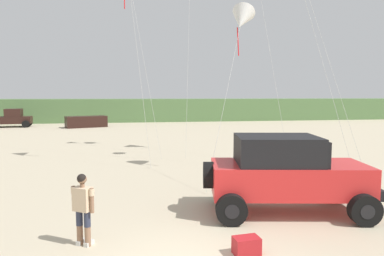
# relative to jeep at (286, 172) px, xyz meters

# --- Properties ---
(dune_ridge) EXTENTS (90.00, 7.81, 2.95)m
(dune_ridge) POSITION_rel_jeep_xyz_m (-7.68, 38.72, 0.27)
(dune_ridge) COLOR #567A47
(dune_ridge) RESTS_ON ground_plane
(jeep) EXTENTS (5.00, 3.06, 2.26)m
(jeep) POSITION_rel_jeep_xyz_m (0.00, 0.00, 0.00)
(jeep) COLOR red
(jeep) RESTS_ON ground_plane
(person_watching) EXTENTS (0.55, 0.45, 1.67)m
(person_watching) POSITION_rel_jeep_xyz_m (-5.49, -1.36, -0.26)
(person_watching) COLOR #8C664C
(person_watching) RESTS_ON ground_plane
(cooler_box) EXTENTS (0.59, 0.42, 0.38)m
(cooler_box) POSITION_rel_jeep_xyz_m (-1.97, -2.39, -1.01)
(cooler_box) COLOR #B21E23
(cooler_box) RESTS_ON ground_plane
(distant_pickup) EXTENTS (4.81, 2.94, 1.98)m
(distant_pickup) POSITION_rel_jeep_xyz_m (-17.74, 30.58, -0.26)
(distant_pickup) COLOR black
(distant_pickup) RESTS_ON ground_plane
(distant_sedan) EXTENTS (4.53, 3.03, 1.20)m
(distant_sedan) POSITION_rel_jeep_xyz_m (-9.56, 29.11, -0.60)
(distant_sedan) COLOR black
(distant_sedan) RESTS_ON ground_plane
(kite_blue_swept) EXTENTS (3.02, 4.05, 7.36)m
(kite_blue_swept) POSITION_rel_jeep_xyz_m (0.28, 5.37, 5.47)
(kite_blue_swept) COLOR white
(kite_blue_swept) RESTS_ON ground_plane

